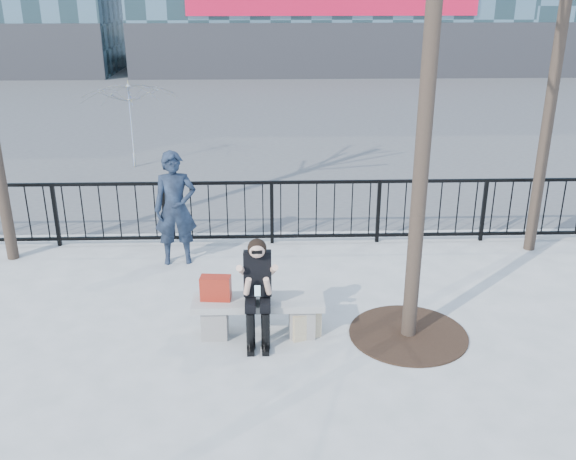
{
  "coord_description": "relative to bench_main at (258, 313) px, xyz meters",
  "views": [
    {
      "loc": [
        0.14,
        -7.14,
        4.23
      ],
      "look_at": [
        0.4,
        0.8,
        1.1
      ],
      "focal_mm": 40.0,
      "sensor_mm": 36.0,
      "label": 1
    }
  ],
  "objects": [
    {
      "name": "ground",
      "position": [
        0.0,
        0.0,
        -0.3
      ],
      "size": [
        120.0,
        120.0,
        0.0
      ],
      "primitive_type": "plane",
      "color": "gray",
      "rests_on": "ground"
    },
    {
      "name": "street_surface",
      "position": [
        0.0,
        15.0,
        -0.3
      ],
      "size": [
        60.0,
        23.0,
        0.01
      ],
      "primitive_type": "cube",
      "color": "#474747",
      "rests_on": "ground"
    },
    {
      "name": "railing",
      "position": [
        0.0,
        3.0,
        0.25
      ],
      "size": [
        14.0,
        0.06,
        1.1
      ],
      "color": "black",
      "rests_on": "ground"
    },
    {
      "name": "tree_grate",
      "position": [
        1.9,
        -0.1,
        -0.29
      ],
      "size": [
        1.5,
        1.5,
        0.02
      ],
      "primitive_type": "cylinder",
      "color": "black",
      "rests_on": "ground"
    },
    {
      "name": "bench_main",
      "position": [
        0.0,
        0.0,
        0.0
      ],
      "size": [
        1.65,
        0.46,
        0.49
      ],
      "color": "slate",
      "rests_on": "ground"
    },
    {
      "name": "seated_woman",
      "position": [
        0.0,
        -0.16,
        0.37
      ],
      "size": [
        0.5,
        0.64,
        1.34
      ],
      "color": "black",
      "rests_on": "ground"
    },
    {
      "name": "handbag",
      "position": [
        -0.52,
        0.02,
        0.34
      ],
      "size": [
        0.39,
        0.21,
        0.31
      ],
      "primitive_type": "cube",
      "rotation": [
        0.0,
        0.0,
        -0.09
      ],
      "color": "maroon",
      "rests_on": "bench_main"
    },
    {
      "name": "shopping_bag",
      "position": [
        0.6,
        -0.12,
        -0.13
      ],
      "size": [
        0.39,
        0.26,
        0.35
      ],
      "primitive_type": "cube",
      "rotation": [
        0.0,
        0.0,
        0.37
      ],
      "color": "beige",
      "rests_on": "ground"
    },
    {
      "name": "standing_man",
      "position": [
        -1.3,
        2.27,
        0.6
      ],
      "size": [
        0.71,
        0.51,
        1.8
      ],
      "primitive_type": "imported",
      "rotation": [
        0.0,
        0.0,
        0.13
      ],
      "color": "black",
      "rests_on": "ground"
    },
    {
      "name": "vendor_umbrella",
      "position": [
        -3.02,
        7.79,
        0.72
      ],
      "size": [
        2.87,
        2.9,
        2.04
      ],
      "primitive_type": "imported",
      "rotation": [
        0.0,
        0.0,
        0.35
      ],
      "color": "gold",
      "rests_on": "ground"
    }
  ]
}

